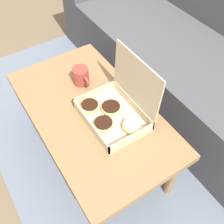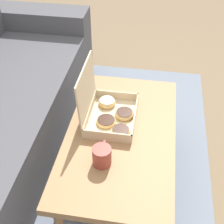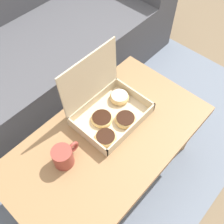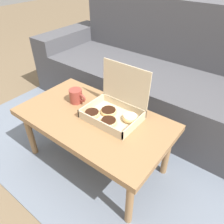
{
  "view_description": "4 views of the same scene",
  "coord_description": "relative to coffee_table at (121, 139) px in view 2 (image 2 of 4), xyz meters",
  "views": [
    {
      "loc": [
        0.79,
        -0.45,
        1.47
      ],
      "look_at": [
        0.1,
        -0.01,
        0.48
      ],
      "focal_mm": 42.0,
      "sensor_mm": 36.0,
      "label": 1
    },
    {
      "loc": [
        -1.15,
        -0.21,
        1.58
      ],
      "look_at": [
        0.1,
        -0.01,
        0.48
      ],
      "focal_mm": 50.0,
      "sensor_mm": 36.0,
      "label": 2
    },
    {
      "loc": [
        -0.43,
        -0.5,
        1.5
      ],
      "look_at": [
        0.1,
        -0.01,
        0.48
      ],
      "focal_mm": 42.0,
      "sensor_mm": 36.0,
      "label": 3
    },
    {
      "loc": [
        0.77,
        -0.87,
        1.29
      ],
      "look_at": [
        0.1,
        -0.01,
        0.48
      ],
      "focal_mm": 35.0,
      "sensor_mm": 36.0,
      "label": 4
    }
  ],
  "objects": [
    {
      "name": "area_rug",
      "position": [
        0.0,
        0.37,
        -0.38
      ],
      "size": [
        2.55,
        1.84,
        0.01
      ],
      "primitive_type": "cube",
      "color": "slate",
      "rests_on": "ground_plane"
    },
    {
      "name": "coffee_mug",
      "position": [
        -0.21,
        0.06,
        0.09
      ],
      "size": [
        0.13,
        0.09,
        0.1
      ],
      "color": "#993D33",
      "rests_on": "coffee_table"
    },
    {
      "name": "pastry_box",
      "position": [
        0.1,
        0.08,
        0.1
      ],
      "size": [
        0.35,
        0.27,
        0.32
      ],
      "color": "beige",
      "rests_on": "coffee_table"
    },
    {
      "name": "coffee_table",
      "position": [
        0.0,
        0.0,
        0.0
      ],
      "size": [
        1.01,
        0.57,
        0.43
      ],
      "color": "#997047",
      "rests_on": "ground_plane"
    },
    {
      "name": "ground_plane",
      "position": [
        0.0,
        0.07,
        -0.39
      ],
      "size": [
        12.0,
        12.0,
        0.0
      ],
      "primitive_type": "plane",
      "color": "#756047"
    }
  ]
}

